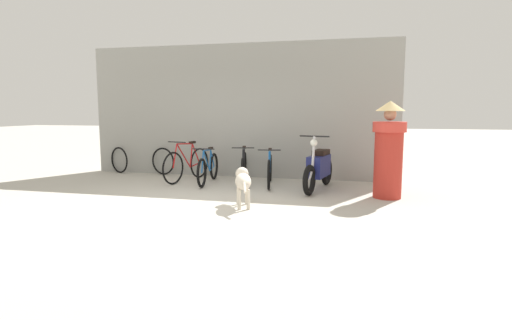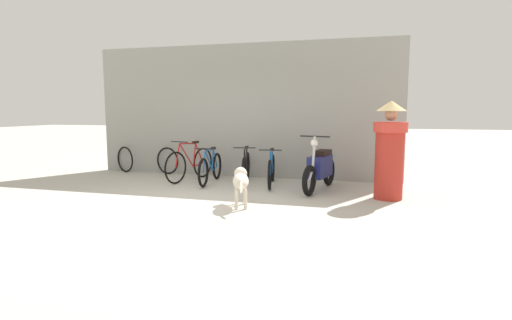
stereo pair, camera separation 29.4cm
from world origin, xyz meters
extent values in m
plane|color=#B7B2A5|center=(0.00, 0.00, 0.00)|extent=(60.00, 60.00, 0.00)
cube|color=gray|center=(0.00, 3.05, 1.56)|extent=(7.36, 0.20, 3.11)
torus|color=black|center=(-1.05, 1.66, 0.35)|extent=(0.20, 0.69, 0.70)
torus|color=black|center=(-0.82, 2.60, 0.35)|extent=(0.20, 0.69, 0.70)
cylinder|color=red|center=(-0.96, 2.02, 0.58)|extent=(0.14, 0.48, 0.58)
cylinder|color=red|center=(-0.90, 2.30, 0.56)|extent=(0.06, 0.13, 0.53)
cylinder|color=red|center=(-0.95, 2.07, 0.84)|extent=(0.16, 0.55, 0.06)
cylinder|color=red|center=(-0.86, 2.43, 0.32)|extent=(0.11, 0.37, 0.08)
cylinder|color=red|center=(-0.85, 2.47, 0.59)|extent=(0.10, 0.29, 0.49)
cylinder|color=red|center=(-1.03, 1.73, 0.60)|extent=(0.07, 0.18, 0.52)
cube|color=black|center=(-0.88, 2.34, 0.85)|extent=(0.11, 0.19, 0.05)
cylinder|color=black|center=(-1.01, 1.80, 0.90)|extent=(0.45, 0.13, 0.02)
torus|color=black|center=(-0.33, 1.47, 0.30)|extent=(0.10, 0.61, 0.61)
torus|color=black|center=(-0.41, 2.46, 0.30)|extent=(0.10, 0.61, 0.61)
cylinder|color=#1959A5|center=(-0.36, 1.85, 0.50)|extent=(0.07, 0.50, 0.50)
cylinder|color=#1959A5|center=(-0.39, 2.14, 0.48)|extent=(0.04, 0.13, 0.46)
cylinder|color=#1959A5|center=(-0.37, 1.90, 0.73)|extent=(0.08, 0.58, 0.06)
cylinder|color=#1959A5|center=(-0.40, 2.28, 0.28)|extent=(0.06, 0.38, 0.07)
cylinder|color=#1959A5|center=(-0.40, 2.33, 0.51)|extent=(0.05, 0.30, 0.42)
cylinder|color=#1959A5|center=(-0.34, 1.54, 0.52)|extent=(0.04, 0.18, 0.45)
cube|color=black|center=(-0.39, 2.19, 0.74)|extent=(0.08, 0.19, 0.05)
cylinder|color=black|center=(-0.34, 1.61, 0.78)|extent=(0.46, 0.06, 0.02)
torus|color=black|center=(0.49, 1.62, 0.31)|extent=(0.18, 0.62, 0.63)
torus|color=black|center=(0.28, 2.61, 0.31)|extent=(0.18, 0.62, 0.63)
cylinder|color=black|center=(0.41, 2.01, 0.52)|extent=(0.13, 0.50, 0.52)
cylinder|color=black|center=(0.35, 2.29, 0.50)|extent=(0.05, 0.13, 0.48)
cylinder|color=black|center=(0.40, 2.06, 0.75)|extent=(0.15, 0.58, 0.06)
cylinder|color=black|center=(0.32, 2.43, 0.29)|extent=(0.11, 0.38, 0.07)
cylinder|color=black|center=(0.31, 2.48, 0.53)|extent=(0.09, 0.30, 0.44)
cylinder|color=black|center=(0.48, 1.70, 0.54)|extent=(0.07, 0.18, 0.46)
cube|color=black|center=(0.34, 2.34, 0.77)|extent=(0.11, 0.19, 0.05)
cylinder|color=black|center=(0.46, 1.77, 0.81)|extent=(0.45, 0.12, 0.02)
torus|color=black|center=(1.05, 1.56, 0.30)|extent=(0.14, 0.61, 0.61)
torus|color=black|center=(0.90, 2.51, 0.30)|extent=(0.14, 0.61, 0.61)
cylinder|color=#1959A5|center=(0.99, 1.93, 0.50)|extent=(0.11, 0.48, 0.50)
cylinder|color=#1959A5|center=(0.95, 2.20, 0.49)|extent=(0.05, 0.13, 0.46)
cylinder|color=#1959A5|center=(0.98, 1.97, 0.73)|extent=(0.12, 0.55, 0.06)
cylinder|color=#1959A5|center=(0.92, 2.33, 0.28)|extent=(0.09, 0.36, 0.07)
cylinder|color=#1959A5|center=(0.92, 2.38, 0.51)|extent=(0.07, 0.29, 0.42)
cylinder|color=#1959A5|center=(1.04, 1.63, 0.52)|extent=(0.06, 0.17, 0.45)
cube|color=black|center=(0.94, 2.25, 0.74)|extent=(0.10, 0.19, 0.05)
cylinder|color=black|center=(1.03, 1.70, 0.78)|extent=(0.46, 0.10, 0.02)
torus|color=black|center=(1.89, 1.20, 0.29)|extent=(0.22, 0.59, 0.58)
torus|color=black|center=(2.14, 2.38, 0.29)|extent=(0.22, 0.59, 0.58)
cube|color=navy|center=(2.01, 1.79, 0.48)|extent=(0.44, 0.82, 0.42)
cube|color=black|center=(2.04, 1.93, 0.74)|extent=(0.34, 0.54, 0.10)
cylinder|color=silver|center=(1.94, 1.42, 0.78)|extent=(0.08, 0.15, 0.62)
cylinder|color=silver|center=(1.91, 1.29, 0.38)|extent=(0.08, 0.21, 0.22)
cylinder|color=black|center=(1.94, 1.47, 1.09)|extent=(0.57, 0.15, 0.03)
sphere|color=silver|center=(1.94, 1.44, 0.97)|extent=(0.17, 0.17, 0.14)
ellipsoid|color=beige|center=(0.92, 0.08, 0.42)|extent=(0.43, 0.64, 0.26)
cylinder|color=beige|center=(0.80, 0.23, 0.16)|extent=(0.07, 0.07, 0.33)
cylinder|color=beige|center=(0.93, 0.28, 0.16)|extent=(0.07, 0.07, 0.33)
cylinder|color=beige|center=(0.91, -0.12, 0.16)|extent=(0.07, 0.07, 0.33)
cylinder|color=beige|center=(1.05, -0.07, 0.16)|extent=(0.07, 0.07, 0.33)
sphere|color=beige|center=(0.81, 0.42, 0.50)|extent=(0.28, 0.28, 0.22)
ellipsoid|color=beige|center=(0.78, 0.51, 0.48)|extent=(0.12, 0.14, 0.08)
cylinder|color=beige|center=(1.05, -0.30, 0.40)|extent=(0.12, 0.26, 0.14)
cylinder|color=#B72D23|center=(3.28, 1.35, 0.69)|extent=(0.67, 0.67, 1.37)
cylinder|color=#D63C32|center=(3.28, 1.35, 1.28)|extent=(0.79, 0.79, 0.18)
sphere|color=tan|center=(3.28, 1.35, 1.50)|extent=(0.29, 0.29, 0.22)
cone|color=tan|center=(3.28, 1.35, 1.65)|extent=(0.70, 0.70, 0.18)
torus|color=black|center=(-3.05, 2.80, 0.33)|extent=(0.62, 0.29, 0.66)
torus|color=black|center=(-1.85, 2.80, 0.33)|extent=(0.66, 0.18, 0.67)
camera|label=1|loc=(2.60, -6.11, 1.58)|focal=28.00mm
camera|label=2|loc=(2.88, -6.04, 1.58)|focal=28.00mm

